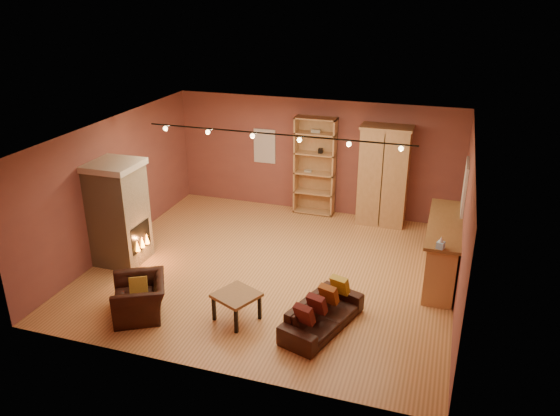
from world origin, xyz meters
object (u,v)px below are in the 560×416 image
(bookcase, at_px, (316,165))
(coffee_table, at_px, (236,298))
(armchair, at_px, (139,292))
(armoire, at_px, (384,176))
(loveseat, at_px, (323,310))
(fireplace, at_px, (119,213))
(bar_counter, at_px, (442,250))

(bookcase, xyz_separation_m, coffee_table, (-0.05, -5.00, -0.80))
(armchair, relative_size, coffee_table, 1.37)
(armoire, height_order, loveseat, armoire)
(fireplace, bearing_deg, loveseat, -13.44)
(armoire, relative_size, loveseat, 1.34)
(fireplace, distance_m, coffee_table, 3.35)
(fireplace, xyz_separation_m, bookcase, (3.09, 3.72, 0.17))
(fireplace, bearing_deg, armchair, -49.69)
(bookcase, distance_m, loveseat, 5.06)
(armoire, xyz_separation_m, coffee_table, (-1.72, -4.83, -0.76))
(fireplace, bearing_deg, bar_counter, 11.61)
(bookcase, height_order, armoire, bookcase)
(fireplace, distance_m, bar_counter, 6.39)
(bar_counter, bearing_deg, coffee_table, -141.42)
(bookcase, relative_size, bar_counter, 0.99)
(loveseat, bearing_deg, bookcase, 34.02)
(bar_counter, bearing_deg, fireplace, -168.39)
(fireplace, xyz_separation_m, coffee_table, (3.03, -1.28, -0.64))
(bar_counter, bearing_deg, armoire, 123.20)
(fireplace, xyz_separation_m, bar_counter, (6.24, 1.28, -0.47))
(loveseat, height_order, armchair, armchair)
(bookcase, xyz_separation_m, loveseat, (1.38, -4.79, -0.88))
(loveseat, bearing_deg, coffee_table, 116.21)
(coffee_table, bearing_deg, armoire, 70.34)
(armoire, distance_m, coffee_table, 5.18)
(fireplace, xyz_separation_m, loveseat, (4.47, -1.07, -0.71))
(fireplace, height_order, bookcase, bookcase)
(bookcase, distance_m, coffee_table, 5.07)
(coffee_table, bearing_deg, fireplace, 157.15)
(fireplace, relative_size, loveseat, 1.20)
(armoire, bearing_deg, bookcase, 174.06)
(fireplace, bearing_deg, bookcase, 50.35)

